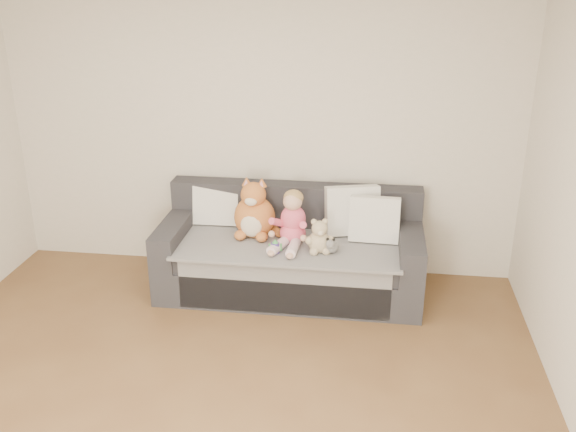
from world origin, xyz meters
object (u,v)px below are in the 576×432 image
object	(u,v)px
sofa	(291,255)
plush_cat	(254,214)
toddler	(292,222)
sippy_cup	(275,246)
teddy_bear	(319,239)

from	to	relation	value
sofa	plush_cat	size ratio (longest dim) A/B	4.09
plush_cat	toddler	bearing A→B (deg)	-18.43
toddler	sippy_cup	bearing A→B (deg)	-107.53
sofa	sippy_cup	size ratio (longest dim) A/B	18.84
sofa	plush_cat	distance (m)	0.48
sofa	toddler	bearing A→B (deg)	-79.79
sofa	teddy_bear	bearing A→B (deg)	-43.50
plush_cat	teddy_bear	size ratio (longest dim) A/B	1.83
sippy_cup	toddler	bearing A→B (deg)	62.17
teddy_bear	sippy_cup	bearing A→B (deg)	176.36
sofa	plush_cat	xyz separation A→B (m)	(-0.32, 0.02, 0.36)
toddler	plush_cat	xyz separation A→B (m)	(-0.34, 0.13, 0.00)
toddler	sippy_cup	xyz separation A→B (m)	(-0.11, -0.20, -0.13)
teddy_bear	sippy_cup	size ratio (longest dim) A/B	2.51
toddler	sippy_cup	distance (m)	0.26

